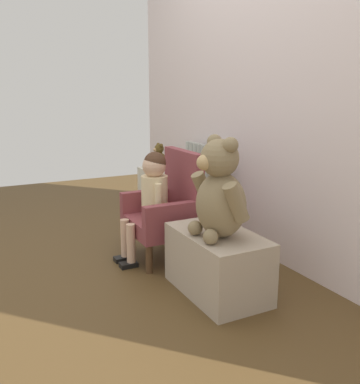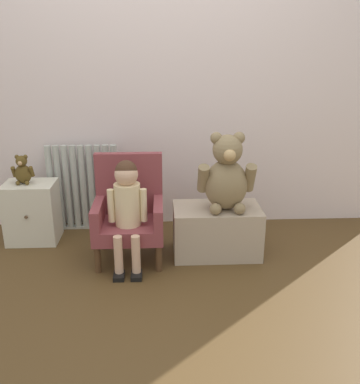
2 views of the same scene
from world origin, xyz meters
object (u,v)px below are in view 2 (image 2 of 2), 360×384
(radiator, at_px, (83,188))
(low_bench, at_px, (216,231))
(child_armchair, at_px, (129,212))
(child_figure, at_px, (127,199))
(large_teddy_bear, at_px, (226,176))
(small_dresser, at_px, (32,212))
(small_teddy_bear, at_px, (23,171))

(radiator, height_order, low_bench, radiator)
(radiator, xyz_separation_m, low_bench, (0.99, -0.48, -0.17))
(child_armchair, bearing_deg, radiator, 128.08)
(child_figure, xyz_separation_m, low_bench, (0.60, 0.13, -0.29))
(child_armchair, height_order, large_teddy_bear, large_teddy_bear)
(small_dresser, height_order, large_teddy_bear, large_teddy_bear)
(radiator, relative_size, low_bench, 1.14)
(child_figure, distance_m, low_bench, 0.68)
(small_dresser, bearing_deg, radiator, 30.33)
(child_armchair, xyz_separation_m, low_bench, (0.60, 0.01, -0.16))
(child_armchair, relative_size, large_teddy_bear, 1.35)
(small_dresser, relative_size, large_teddy_bear, 0.85)
(child_figure, bearing_deg, small_dresser, 151.32)
(child_armchair, relative_size, small_teddy_bear, 3.35)
(child_figure, xyz_separation_m, large_teddy_bear, (0.65, 0.10, 0.11))
(low_bench, relative_size, small_teddy_bear, 2.82)
(small_teddy_bear, bearing_deg, low_bench, -11.38)
(radiator, distance_m, small_teddy_bear, 0.48)
(small_dresser, bearing_deg, small_teddy_bear, 176.92)
(low_bench, height_order, small_teddy_bear, small_teddy_bear)
(large_teddy_bear, bearing_deg, small_dresser, 167.80)
(radiator, xyz_separation_m, small_teddy_bear, (-0.38, -0.20, 0.21))
(low_bench, bearing_deg, child_figure, -167.86)
(radiator, height_order, child_armchair, child_armchair)
(large_teddy_bear, distance_m, small_teddy_bear, 1.46)
(small_dresser, height_order, low_bench, small_dresser)
(small_dresser, relative_size, child_figure, 0.63)
(large_teddy_bear, bearing_deg, small_teddy_bear, 168.00)
(large_teddy_bear, xyz_separation_m, small_teddy_bear, (-1.42, 0.30, -0.03))
(small_dresser, xyz_separation_m, small_teddy_bear, (-0.03, 0.00, 0.32))
(low_bench, distance_m, large_teddy_bear, 0.41)
(child_armchair, distance_m, low_bench, 0.62)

